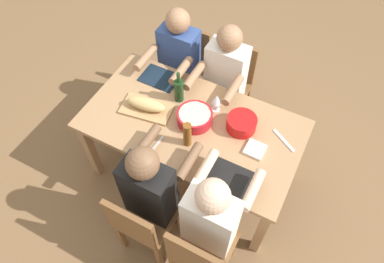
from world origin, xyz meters
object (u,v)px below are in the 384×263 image
object	(u,v)px
diner_near_right	(213,217)
chair_far_left	(187,65)
chair_far_center	(230,81)
diner_far_center	(224,77)
dining_table	(192,130)
wine_glass	(216,100)
bread_loaf	(146,104)
chair_near_center	(142,222)
diner_near_center	(152,188)
serving_bowl_greens	(242,123)
cutting_board	(147,109)
wine_bottle	(179,90)
serving_bowl_pasta	(195,117)
diner_far_left	(177,60)
chair_near_right	(199,252)
beer_bottle	(187,135)
napkin_stack	(255,150)

from	to	relation	value
diner_near_right	chair_far_left	world-z (taller)	diner_near_right
chair_far_center	diner_far_center	size ratio (longest dim) A/B	0.71
diner_far_center	diner_near_right	xyz separation A→B (m)	(0.46, -1.19, 0.00)
dining_table	chair_far_center	world-z (taller)	chair_far_center
chair_far_center	wine_glass	distance (m)	0.69
dining_table	bread_loaf	world-z (taller)	bread_loaf
chair_far_center	chair_near_center	world-z (taller)	same
diner_near_center	serving_bowl_greens	bearing A→B (deg)	64.42
cutting_board	wine_bottle	distance (m)	0.29
serving_bowl_pasta	bread_loaf	size ratio (longest dim) A/B	0.85
diner_near_right	chair_near_center	xyz separation A→B (m)	(-0.46, -0.18, -0.21)
diner_far_left	cutting_board	bearing A→B (deg)	-82.56
diner_near_center	serving_bowl_pasta	xyz separation A→B (m)	(0.01, 0.62, 0.10)
chair_near_right	serving_bowl_pasta	size ratio (longest dim) A/B	3.11
diner_far_center	cutting_board	world-z (taller)	diner_far_center
chair_near_center	serving_bowl_pasta	distance (m)	0.86
serving_bowl_pasta	wine_glass	size ratio (longest dim) A/B	1.65
serving_bowl_greens	serving_bowl_pasta	xyz separation A→B (m)	(-0.34, -0.11, -0.01)
chair_far_left	beer_bottle	bearing A→B (deg)	-61.61
serving_bowl_greens	wine_bottle	world-z (taller)	wine_bottle
chair_far_left	serving_bowl_pasta	bearing A→B (deg)	-57.95
diner_near_center	chair_far_left	distance (m)	1.47
serving_bowl_pasta	wine_glass	bearing A→B (deg)	62.13
cutting_board	bread_loaf	size ratio (longest dim) A/B	1.25
chair_near_right	beer_bottle	distance (m)	0.81
chair_far_center	cutting_board	xyz separation A→B (m)	(-0.38, -0.82, 0.27)
diner_near_right	wine_bottle	xyz separation A→B (m)	(-0.67, 0.77, 0.15)
serving_bowl_pasta	diner_near_center	bearing A→B (deg)	-90.85
chair_far_center	chair_near_center	xyz separation A→B (m)	(-0.00, -1.56, 0.00)
chair_far_left	beer_bottle	world-z (taller)	beer_bottle
diner_far_center	diner_near_center	xyz separation A→B (m)	(0.00, -1.19, 0.00)
serving_bowl_pasta	diner_near_right	bearing A→B (deg)	-53.93
chair_near_right	beer_bottle	xyz separation A→B (m)	(-0.41, 0.60, 0.37)
chair_far_center	diner_far_left	xyz separation A→B (m)	(-0.46, -0.18, 0.21)
beer_bottle	wine_glass	xyz separation A→B (m)	(0.05, 0.39, 0.01)
chair_far_center	beer_bottle	size ratio (longest dim) A/B	3.86
chair_near_center	wine_bottle	xyz separation A→B (m)	(-0.20, 0.95, 0.37)
diner_near_center	napkin_stack	world-z (taller)	diner_near_center
chair_far_left	diner_far_center	bearing A→B (deg)	-21.65
diner_far_center	wine_glass	distance (m)	0.43
serving_bowl_pasta	napkin_stack	size ratio (longest dim) A/B	1.95
diner_far_center	chair_near_right	distance (m)	1.47
cutting_board	beer_bottle	distance (m)	0.47
diner_far_left	napkin_stack	xyz separation A→B (m)	(0.98, -0.61, 0.05)
chair_near_center	serving_bowl_pasta	bearing A→B (deg)	89.34
chair_far_left	wine_glass	bearing A→B (deg)	-45.37
diner_near_right	chair_near_right	bearing A→B (deg)	-90.00
diner_near_right	dining_table	bearing A→B (deg)	127.81
chair_far_left	cutting_board	bearing A→B (deg)	-84.20
chair_near_center	diner_far_left	size ratio (longest dim) A/B	0.71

